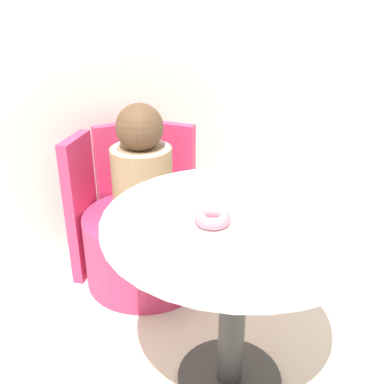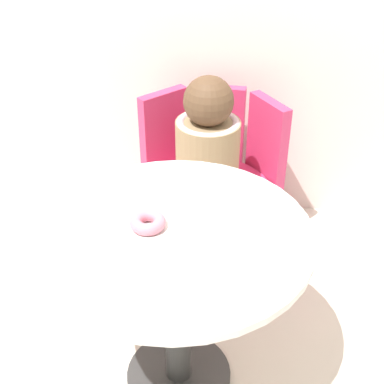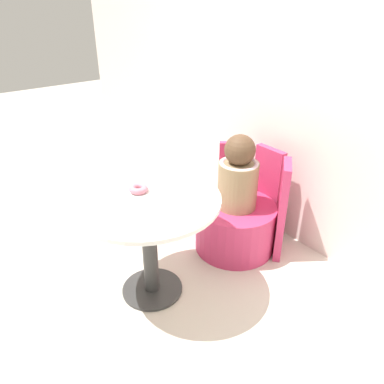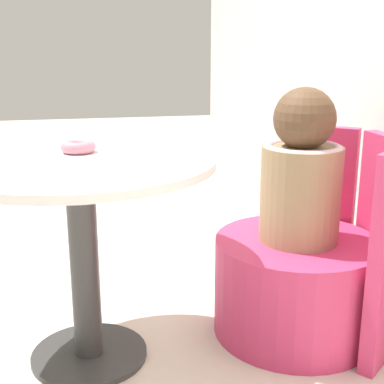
{
  "view_description": "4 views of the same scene",
  "coord_description": "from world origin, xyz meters",
  "px_view_note": "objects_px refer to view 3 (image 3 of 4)",
  "views": [
    {
      "loc": [
        -0.66,
        -1.04,
        1.3
      ],
      "look_at": [
        0.04,
        0.31,
        0.6
      ],
      "focal_mm": 42.0,
      "sensor_mm": 36.0,
      "label": 1
    },
    {
      "loc": [
        0.29,
        -1.25,
        1.63
      ],
      "look_at": [
        -0.02,
        0.34,
        0.54
      ],
      "focal_mm": 50.0,
      "sensor_mm": 36.0,
      "label": 2
    },
    {
      "loc": [
        1.57,
        -0.93,
        1.66
      ],
      "look_at": [
        -0.03,
        0.3,
        0.57
      ],
      "focal_mm": 35.0,
      "sensor_mm": 36.0,
      "label": 3
    },
    {
      "loc": [
        1.59,
        -0.04,
        0.98
      ],
      "look_at": [
        -0.01,
        0.3,
        0.53
      ],
      "focal_mm": 50.0,
      "sensor_mm": 36.0,
      "label": 4
    }
  ],
  "objects_px": {
    "donut": "(138,189)",
    "round_table": "(148,220)",
    "tub_chair": "(235,226)",
    "child_figure": "(238,175)"
  },
  "relations": [
    {
      "from": "round_table",
      "to": "tub_chair",
      "type": "distance_m",
      "value": 0.8
    },
    {
      "from": "tub_chair",
      "to": "child_figure",
      "type": "bearing_deg",
      "value": -101.48
    },
    {
      "from": "donut",
      "to": "round_table",
      "type": "bearing_deg",
      "value": -0.79
    },
    {
      "from": "round_table",
      "to": "child_figure",
      "type": "relative_size",
      "value": 1.59
    },
    {
      "from": "tub_chair",
      "to": "donut",
      "type": "distance_m",
      "value": 0.88
    },
    {
      "from": "donut",
      "to": "child_figure",
      "type": "bearing_deg",
      "value": 85.19
    },
    {
      "from": "round_table",
      "to": "child_figure",
      "type": "distance_m",
      "value": 0.72
    },
    {
      "from": "tub_chair",
      "to": "donut",
      "type": "xyz_separation_m",
      "value": [
        -0.06,
        -0.72,
        0.51
      ]
    },
    {
      "from": "child_figure",
      "to": "donut",
      "type": "bearing_deg",
      "value": -94.81
    },
    {
      "from": "round_table",
      "to": "donut",
      "type": "height_order",
      "value": "donut"
    }
  ]
}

